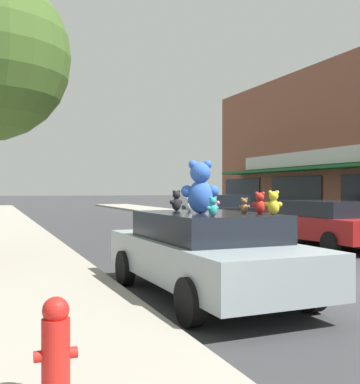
% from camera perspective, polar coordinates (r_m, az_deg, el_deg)
% --- Properties ---
extents(ground_plane, '(260.00, 260.00, 0.00)m').
position_cam_1_polar(ground_plane, '(9.65, 20.57, -10.26)').
color(ground_plane, '#333335').
extents(sidewalk_near, '(3.48, 90.00, 0.14)m').
position_cam_1_polar(sidewalk_near, '(7.24, -18.90, -13.24)').
color(sidewalk_near, gray).
rests_on(sidewalk_near, ground_plane).
extents(plush_art_car, '(2.20, 4.71, 1.38)m').
position_cam_1_polar(plush_art_car, '(7.95, 3.14, -7.05)').
color(plush_art_car, '#8C999E').
rests_on(plush_art_car, ground_plane).
extents(teddy_bear_giant, '(0.65, 0.44, 0.85)m').
position_cam_1_polar(teddy_bear_giant, '(7.71, 2.40, 0.50)').
color(teddy_bear_giant, blue).
rests_on(teddy_bear_giant, plush_art_car).
extents(teddy_bear_yellow, '(0.28, 0.21, 0.37)m').
position_cam_1_polar(teddy_bear_yellow, '(7.46, 11.03, -1.28)').
color(teddy_bear_yellow, yellow).
rests_on(teddy_bear_yellow, plush_art_car).
extents(teddy_bear_black, '(0.28, 0.19, 0.37)m').
position_cam_1_polar(teddy_bear_black, '(8.68, -0.43, -1.04)').
color(teddy_bear_black, black).
rests_on(teddy_bear_black, plush_art_car).
extents(teddy_bear_red, '(0.25, 0.22, 0.35)m').
position_cam_1_polar(teddy_bear_red, '(7.65, 9.44, -1.32)').
color(teddy_bear_red, red).
rests_on(teddy_bear_red, plush_art_car).
extents(teddy_bear_cream, '(0.19, 0.12, 0.25)m').
position_cam_1_polar(teddy_bear_cream, '(8.51, 2.94, -1.46)').
color(teddy_bear_cream, beige).
rests_on(teddy_bear_cream, plush_art_car).
extents(teddy_bear_pink, '(0.24, 0.22, 0.34)m').
position_cam_1_polar(teddy_bear_pink, '(8.69, 3.95, -1.15)').
color(teddy_bear_pink, pink).
rests_on(teddy_bear_pink, plush_art_car).
extents(teddy_bear_white, '(0.17, 0.18, 0.27)m').
position_cam_1_polar(teddy_bear_white, '(8.28, 1.12, -1.46)').
color(teddy_bear_white, white).
rests_on(teddy_bear_white, plush_art_car).
extents(teddy_bear_teal, '(0.21, 0.14, 0.28)m').
position_cam_1_polar(teddy_bear_teal, '(6.86, 3.92, -1.77)').
color(teddy_bear_teal, teal).
rests_on(teddy_bear_teal, plush_art_car).
extents(teddy_bear_brown, '(0.18, 0.16, 0.25)m').
position_cam_1_polar(teddy_bear_brown, '(7.76, 7.62, -1.63)').
color(teddy_bear_brown, olive).
rests_on(teddy_bear_brown, plush_art_car).
extents(parked_car_far_center, '(2.17, 4.63, 1.42)m').
position_cam_1_polar(parked_car_far_center, '(15.21, 16.88, -3.44)').
color(parked_car_far_center, maroon).
rests_on(parked_car_far_center, ground_plane).
extents(parked_car_far_right, '(2.16, 4.19, 1.53)m').
position_cam_1_polar(parked_car_far_right, '(21.25, 4.83, -2.29)').
color(parked_car_far_right, black).
rests_on(parked_car_far_right, ground_plane).
extents(fire_hydrant, '(0.33, 0.22, 0.79)m').
position_cam_1_polar(fire_hydrant, '(4.04, -14.51, -17.42)').
color(fire_hydrant, red).
rests_on(fire_hydrant, sidewalk_near).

